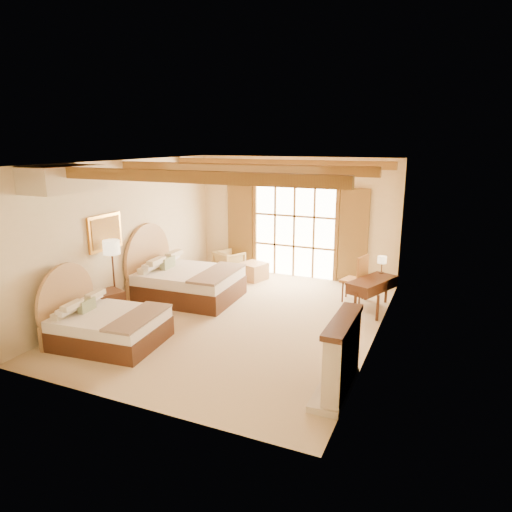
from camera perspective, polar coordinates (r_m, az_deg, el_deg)
The scene contains 19 objects.
floor at distance 9.59m, azimuth -2.14°, elevation -7.81°, with size 7.00×7.00×0.00m, color #D2B88F.
wall_back at distance 12.30m, azimuth 4.91°, elevation 4.81°, with size 5.50×5.50×0.00m, color beige.
wall_left at distance 10.59m, azimuth -15.77°, elevation 2.80°, with size 7.00×7.00×0.00m, color beige.
wall_right at distance 8.32m, azimuth 15.07°, elevation -0.16°, with size 7.00×7.00×0.00m, color beige.
ceiling at distance 8.91m, azimuth -2.33°, elevation 11.65°, with size 7.00×7.00×0.00m, color #B47739.
ceiling_beams at distance 8.91m, azimuth -2.32°, elevation 10.88°, with size 5.39×4.60×0.18m, color olive, non-canonical shape.
french_doors at distance 12.31m, azimuth 4.79°, elevation 3.16°, with size 3.95×0.08×2.60m.
fireplace at distance 6.87m, azimuth 10.51°, elevation -12.72°, with size 0.46×1.40×1.16m.
painting at distance 9.97m, azimuth -18.33°, elevation 2.82°, with size 0.06×0.95×0.75m.
canopy_valance at distance 8.72m, azimuth -22.93°, elevation 8.86°, with size 0.70×1.40×0.45m, color beige.
bed_near at distance 8.87m, azimuth -18.64°, elevation -7.86°, with size 2.02×1.60×1.24m.
bed_far at distance 10.84m, azimuth -9.25°, elevation -2.84°, with size 2.34×1.82×1.49m.
nightstand at distance 9.89m, azimuth -17.91°, elevation -5.92°, with size 0.51×0.51×0.62m, color #4B2613.
floor_lamp at distance 9.86m, azimuth -17.58°, elevation 0.49°, with size 0.34×0.34×1.61m.
armchair at distance 12.68m, azimuth -3.37°, elevation -0.79°, with size 0.68×0.70×0.64m, color #A5874A.
ottoman at distance 12.14m, azimuth -0.36°, elevation -1.92°, with size 0.62×0.62×0.45m, color #B08649.
desk at distance 10.27m, azimuth 14.26°, elevation -4.55°, with size 0.99×1.40×0.69m.
desk_chair at distance 10.74m, azimuth 12.18°, elevation -3.76°, with size 0.60×0.59×1.10m.
desk_lamp at distance 10.61m, azimuth 15.49°, elevation -0.53°, with size 0.20×0.20×0.39m.
Camera 1 is at (3.89, -8.00, 3.59)m, focal length 32.00 mm.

